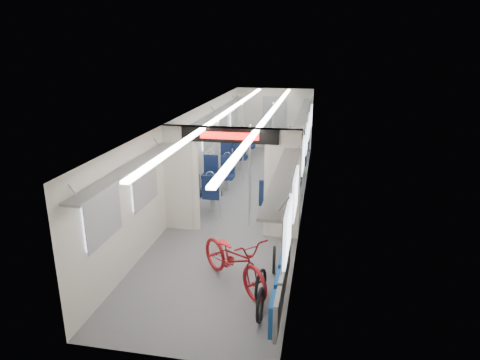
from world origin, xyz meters
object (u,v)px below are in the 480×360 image
Objects in this scene: bike_hoop_b at (261,287)px; seat_bay_near_right at (282,186)px; seat_bay_near_left at (211,180)px; seat_bay_far_left at (238,148)px; bike_hoop_c at (274,261)px; bike_hoop_a at (260,306)px; flip_bench at (281,281)px; stanchion_near_left at (220,171)px; stanchion_far_left at (243,143)px; stanchion_far_right at (272,142)px; bicycle at (234,259)px; stanchion_near_right at (249,177)px; seat_bay_far_right at (293,150)px.

bike_hoop_b is 4.20m from seat_bay_near_right.
seat_bay_near_left is 0.99× the size of seat_bay_near_right.
bike_hoop_c is at bearing -73.95° from seat_bay_far_left.
bike_hoop_c is at bearing 88.24° from bike_hoop_a.
flip_bench is 3.93m from stanchion_near_left.
stanchion_far_left is (-0.00, 2.88, 0.00)m from stanchion_near_left.
seat_bay_near_left is 0.84× the size of stanchion_far_right.
bicycle is at bearing -140.63° from bike_hoop_c.
bike_hoop_b is 0.23× the size of stanchion_far_right.
bike_hoop_a is 6.77m from stanchion_far_left.
stanchion_near_right is (-0.16, 2.44, 0.67)m from bicycle.
stanchion_far_left is at bearing 103.06° from stanchion_near_right.
stanchion_far_right is at bearing 97.33° from bike_hoop_c.
stanchion_near_right is at bearing -76.24° from seat_bay_far_left.
bike_hoop_c is 0.26× the size of seat_bay_near_left.
bike_hoop_b is at bearing -89.07° from seat_bay_near_right.
bike_hoop_a is 4.72m from seat_bay_near_right.
bicycle is 3.40× the size of bike_hoop_b.
seat_bay_far_left is at bearing 54.94° from bicycle.
stanchion_near_left reaches higher than bike_hoop_c.
stanchion_near_left is at bearing 123.97° from bike_hoop_c.
stanchion_near_left reaches higher than seat_bay_near_right.
seat_bay_far_right is 5.15m from stanchion_near_right.
bike_hoop_b is 0.23× the size of stanchion_near_left.
seat_bay_near_left reaches higher than bicycle.
bicycle reaches higher than bike_hoop_b.
bike_hoop_a is at bearing -67.61° from seat_bay_near_left.
bike_hoop_a is at bearing -103.46° from bicycle.
stanchion_far_left reaches higher than seat_bay_near_left.
stanchion_near_right is (0.74, -0.31, 0.00)m from stanchion_near_left.
flip_bench is 4.00× the size of bike_hoop_b.
bike_hoop_c is (0.62, 0.51, -0.25)m from bicycle.
flip_bench is 0.59m from bike_hoop_b.
bicycle is 0.79× the size of stanchion_far_left.
seat_bay_far_left is 5.37m from stanchion_near_right.
seat_bay_near_right is at bearing 95.29° from flip_bench.
seat_bay_far_right reaches higher than seat_bay_near_right.
seat_bay_far_right reaches higher than bicycle.
stanchion_near_left is at bearing -66.01° from seat_bay_near_left.
stanchion_far_right is at bearing 25.01° from stanchion_far_left.
stanchion_far_left is at bearing -154.99° from stanchion_far_right.
seat_bay_near_left is 1.45m from stanchion_near_left.
stanchion_far_left is (-0.90, 5.63, 0.67)m from bicycle.
bike_hoop_c is 2.28m from stanchion_near_right.
seat_bay_near_left is at bearing 129.97° from stanchion_near_right.
stanchion_far_left reaches higher than seat_bay_near_right.
seat_bay_near_right is at bearing 90.93° from bike_hoop_b.
stanchion_far_right is at bearing 103.49° from seat_bay_near_right.
seat_bay_near_left reaches higher than bike_hoop_a.
flip_bench is 0.93× the size of stanchion_near_left.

